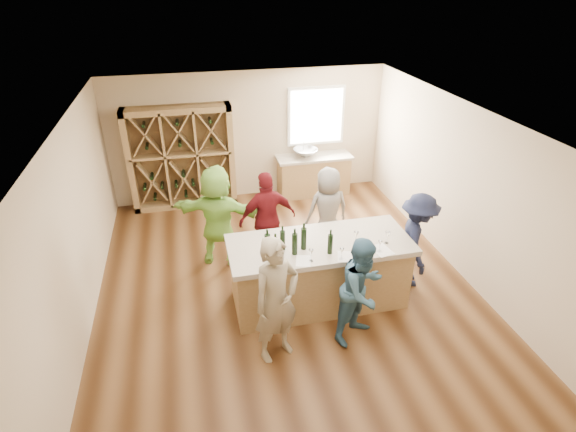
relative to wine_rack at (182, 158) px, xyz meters
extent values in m
cube|color=#55351B|center=(1.50, -3.27, -1.15)|extent=(6.00, 7.00, 0.10)
cube|color=white|center=(1.50, -3.27, 1.75)|extent=(6.00, 7.00, 0.10)
cube|color=#C4AE8E|center=(1.50, 0.28, 0.30)|extent=(6.00, 0.10, 2.80)
cube|color=#C4AE8E|center=(1.50, -6.82, 0.30)|extent=(6.00, 0.10, 2.80)
cube|color=#C4AE8E|center=(-1.55, -3.27, 0.30)|extent=(0.10, 7.00, 2.80)
cube|color=#C4AE8E|center=(4.55, -3.27, 0.30)|extent=(0.10, 7.00, 2.80)
cube|color=white|center=(3.00, 0.20, 0.65)|extent=(1.30, 0.06, 1.30)
cube|color=white|center=(3.00, 0.17, 0.65)|extent=(1.18, 0.01, 1.18)
cube|color=olive|center=(0.00, 0.00, 0.00)|extent=(2.20, 0.45, 2.20)
cube|color=olive|center=(2.90, -0.07, -0.67)|extent=(1.60, 0.58, 0.86)
cube|color=#AFA290|center=(2.90, -0.07, -0.21)|extent=(1.70, 0.62, 0.06)
imported|color=silver|center=(2.70, -0.07, -0.09)|extent=(0.54, 0.54, 0.19)
cylinder|color=silver|center=(2.70, 0.11, -0.03)|extent=(0.02, 0.02, 0.30)
cube|color=olive|center=(1.91, -3.84, -0.60)|extent=(2.60, 1.00, 1.00)
cube|color=#AFA290|center=(1.91, -3.84, -0.06)|extent=(2.72, 1.12, 0.08)
cylinder|color=black|center=(1.09, -3.98, 0.15)|extent=(0.09, 0.09, 0.33)
cylinder|color=black|center=(1.18, -4.11, 0.14)|extent=(0.11, 0.11, 0.33)
cylinder|color=black|center=(1.33, -3.89, 0.13)|extent=(0.08, 0.08, 0.30)
cylinder|color=black|center=(1.47, -4.05, 0.14)|extent=(0.09, 0.09, 0.33)
cylinder|color=black|center=(1.63, -3.94, 0.15)|extent=(0.09, 0.09, 0.33)
cone|color=white|center=(1.64, -4.27, 0.07)|extent=(0.09, 0.09, 0.18)
cone|color=white|center=(2.07, -4.32, 0.06)|extent=(0.07, 0.07, 0.17)
cone|color=white|center=(2.66, -4.26, 0.06)|extent=(0.06, 0.06, 0.16)
cone|color=white|center=(2.41, -3.96, 0.07)|extent=(0.08, 0.08, 0.19)
cone|color=white|center=(2.85, -4.08, 0.08)|extent=(0.08, 0.08, 0.20)
cube|color=white|center=(1.54, -4.25, -0.02)|extent=(0.27, 0.32, 0.00)
cube|color=white|center=(2.14, -4.28, -0.02)|extent=(0.28, 0.33, 0.00)
cube|color=white|center=(2.71, -4.24, -0.02)|extent=(0.30, 0.37, 0.00)
imported|color=gray|center=(1.05, -4.78, -0.19)|extent=(0.80, 0.71, 1.82)
imported|color=#335972|center=(2.25, -4.70, -0.31)|extent=(0.88, 0.77, 1.59)
imported|color=#191E38|center=(3.56, -3.72, -0.30)|extent=(0.79, 1.14, 1.61)
imported|color=#590F14|center=(1.36, -2.57, -0.24)|extent=(1.06, 0.64, 1.71)
imported|color=slate|center=(2.48, -2.42, -0.29)|extent=(0.83, 0.58, 1.61)
imported|color=#8CC64C|center=(0.53, -2.37, -0.19)|extent=(1.79, 1.16, 1.82)
cylinder|color=black|center=(1.96, -4.14, 0.13)|extent=(0.07, 0.07, 0.30)
camera|label=1|loc=(0.18, -9.18, 3.51)|focal=28.00mm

